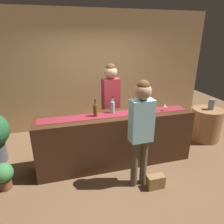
{
  "coord_description": "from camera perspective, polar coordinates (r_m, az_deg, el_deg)",
  "views": [
    {
      "loc": [
        -0.94,
        -3.17,
        2.3
      ],
      "look_at": [
        -0.07,
        0.0,
        1.04
      ],
      "focal_mm": 32.11,
      "sensor_mm": 36.0,
      "label": 1
    }
  ],
  "objects": [
    {
      "name": "handbag",
      "position": [
        3.46,
        12.3,
        -18.8
      ],
      "size": [
        0.28,
        0.14,
        0.22
      ],
      "primitive_type": "cube",
      "color": "olive",
      "rests_on": "ground"
    },
    {
      "name": "wine_glass_mid_counter",
      "position": [
        3.75,
        12.15,
        1.76
      ],
      "size": [
        0.07,
        0.07,
        0.14
      ],
      "color": "silver",
      "rests_on": "bar_counter"
    },
    {
      "name": "bar_counter",
      "position": [
        3.76,
        1.09,
        -7.68
      ],
      "size": [
        2.84,
        0.6,
        0.99
      ],
      "primitive_type": "cube",
      "color": "#3D2314",
      "rests_on": "ground"
    },
    {
      "name": "bartender",
      "position": [
        4.05,
        -0.34,
        4.22
      ],
      "size": [
        0.36,
        0.25,
        1.81
      ],
      "rotation": [
        0.0,
        0.0,
        3.26
      ],
      "color": "#26262B",
      "rests_on": "ground"
    },
    {
      "name": "wine_bottle_clear",
      "position": [
        3.57,
        0.15,
        1.41
      ],
      "size": [
        0.07,
        0.07,
        0.3
      ],
      "color": "#B2C6C1",
      "rests_on": "bar_counter"
    },
    {
      "name": "ground_plane",
      "position": [
        4.02,
        1.04,
        -13.89
      ],
      "size": [
        10.0,
        10.0,
        0.0
      ],
      "primitive_type": "plane",
      "color": "brown"
    },
    {
      "name": "customer_sipping",
      "position": [
        2.98,
        8.32,
        -3.41
      ],
      "size": [
        0.35,
        0.24,
        1.74
      ],
      "rotation": [
        0.0,
        0.0,
        0.03
      ],
      "color": "brown",
      "rests_on": "ground"
    },
    {
      "name": "counter_runner_cloth",
      "position": [
        3.55,
        1.14,
        -0.6
      ],
      "size": [
        2.7,
        0.28,
        0.01
      ],
      "primitive_type": "cube",
      "color": "maroon",
      "rests_on": "bar_counter"
    },
    {
      "name": "wine_glass_far_end",
      "position": [
        3.79,
        14.8,
        1.76
      ],
      "size": [
        0.07,
        0.07,
        0.14
      ],
      "color": "silver",
      "rests_on": "bar_counter"
    },
    {
      "name": "potted_plant_small",
      "position": [
        3.7,
        -28.5,
        -15.42
      ],
      "size": [
        0.31,
        0.31,
        0.45
      ],
      "color": "brown",
      "rests_on": "ground"
    },
    {
      "name": "back_wall",
      "position": [
        5.22,
        -4.85,
        11.52
      ],
      "size": [
        6.0,
        0.12,
        2.9
      ],
      "primitive_type": "cube",
      "color": "tan",
      "rests_on": "ground"
    },
    {
      "name": "vase_on_side_table",
      "position": [
        4.99,
        26.45,
        1.94
      ],
      "size": [
        0.13,
        0.13,
        0.24
      ],
      "primitive_type": "cylinder",
      "color": "slate",
      "rests_on": "round_side_table"
    },
    {
      "name": "round_side_table",
      "position": [
        5.15,
        25.12,
        -3.14
      ],
      "size": [
        0.68,
        0.68,
        0.74
      ],
      "primitive_type": "cylinder",
      "color": "#996B42",
      "rests_on": "ground"
    },
    {
      "name": "wine_glass_near_customer",
      "position": [
        3.75,
        9.35,
        1.96
      ],
      "size": [
        0.07,
        0.07,
        0.14
      ],
      "color": "silver",
      "rests_on": "bar_counter"
    },
    {
      "name": "wine_bottle_amber",
      "position": [
        3.43,
        -4.75,
        0.52
      ],
      "size": [
        0.07,
        0.07,
        0.3
      ],
      "color": "brown",
      "rests_on": "bar_counter"
    }
  ]
}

